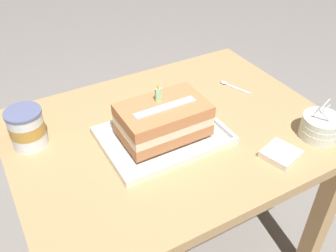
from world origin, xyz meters
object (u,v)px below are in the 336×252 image
bowl_stack (320,127)px  napkin_pile (281,154)px  ice_cream_tub (27,128)px  serving_spoon_near_tray (229,85)px  birthday_cake (163,119)px  foil_tray (163,137)px

bowl_stack → napkin_pile: bearing=-174.7°
ice_cream_tub → napkin_pile: (0.62, -0.42, -0.05)m
bowl_stack → ice_cream_tub: same height
ice_cream_tub → serving_spoon_near_tray: (0.73, -0.02, -0.06)m
napkin_pile → bowl_stack: bearing=5.3°
birthday_cake → napkin_pile: size_ratio=2.23×
bowl_stack → foil_tray: bearing=152.3°
foil_tray → bowl_stack: 0.49m
ice_cream_tub → napkin_pile: bearing=-34.0°
foil_tray → birthday_cake: bearing=-90.0°
birthday_cake → bowl_stack: bearing=-27.7°
serving_spoon_near_tray → napkin_pile: napkin_pile is taller
birthday_cake → bowl_stack: birthday_cake is taller
foil_tray → ice_cream_tub: size_ratio=3.11×
foil_tray → birthday_cake: size_ratio=1.44×
birthday_cake → ice_cream_tub: (-0.36, 0.18, -0.01)m
birthday_cake → bowl_stack: size_ratio=2.13×
ice_cream_tub → serving_spoon_near_tray: size_ratio=0.95×
birthday_cake → serving_spoon_near_tray: (0.37, 0.15, -0.07)m
bowl_stack → serving_spoon_near_tray: bowl_stack is taller
bowl_stack → ice_cream_tub: (-0.79, 0.40, 0.03)m
foil_tray → bowl_stack: size_ratio=3.07×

